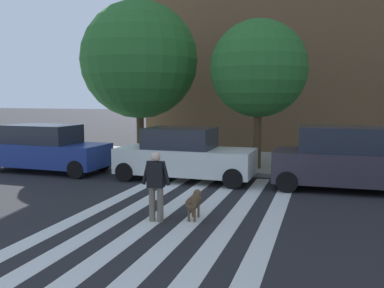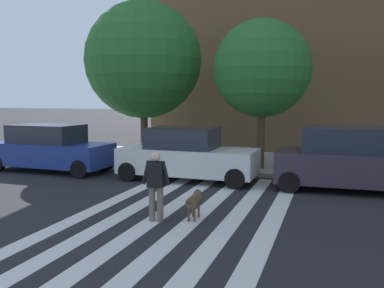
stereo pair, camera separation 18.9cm
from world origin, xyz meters
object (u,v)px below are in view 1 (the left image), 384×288
object	(u,v)px
parked_car_behind_first	(184,155)
parked_car_near_curb	(46,149)
parked_car_third_in_line	(351,160)
street_tree_nearest	(139,60)
dog_on_leash	(194,201)
street_tree_middle	(259,69)
pedestrian_dog_walker	(156,183)

from	to	relation	value
parked_car_behind_first	parked_car_near_curb	bearing A→B (deg)	179.99
parked_car_third_in_line	street_tree_nearest	bearing A→B (deg)	160.52
dog_on_leash	parked_car_third_in_line	bearing A→B (deg)	49.87
street_tree_nearest	street_tree_middle	xyz separation A→B (m)	(5.19, -0.64, -0.50)
dog_on_leash	street_tree_nearest	bearing A→B (deg)	122.53
street_tree_middle	parked_car_near_curb	bearing A→B (deg)	-163.33
parked_car_near_curb	street_tree_middle	distance (m)	8.74
parked_car_near_curb	parked_car_behind_first	bearing A→B (deg)	-0.01
parked_car_near_curb	street_tree_nearest	size ratio (longest dim) A/B	0.71
parked_car_behind_first	street_tree_nearest	distance (m)	5.55
parked_car_near_curb	parked_car_third_in_line	world-z (taller)	parked_car_third_in_line
street_tree_nearest	pedestrian_dog_walker	bearing A→B (deg)	-63.44
parked_car_near_curb	dog_on_leash	world-z (taller)	parked_car_near_curb
parked_car_behind_first	pedestrian_dog_walker	size ratio (longest dim) A/B	2.92
street_tree_nearest	parked_car_third_in_line	bearing A→B (deg)	-19.48
parked_car_behind_first	street_tree_middle	distance (m)	4.45
parked_car_behind_first	parked_car_third_in_line	size ratio (longest dim) A/B	0.99
parked_car_near_curb	dog_on_leash	distance (m)	8.62
street_tree_nearest	pedestrian_dog_walker	distance (m)	9.50
parked_car_third_in_line	street_tree_nearest	xyz separation A→B (m)	(-8.46, 2.99, 3.49)
parked_car_behind_first	pedestrian_dog_walker	bearing A→B (deg)	-79.08
pedestrian_dog_walker	parked_car_near_curb	bearing A→B (deg)	143.38
dog_on_leash	street_tree_middle	bearing A→B (deg)	86.09
parked_car_third_in_line	pedestrian_dog_walker	xyz separation A→B (m)	(-4.52, -4.90, -0.04)
parked_car_behind_first	street_tree_middle	bearing A→B (deg)	46.94
street_tree_nearest	dog_on_leash	distance (m)	9.67
parked_car_behind_first	street_tree_middle	world-z (taller)	street_tree_middle
pedestrian_dog_walker	parked_car_behind_first	bearing A→B (deg)	100.92
dog_on_leash	pedestrian_dog_walker	bearing A→B (deg)	-149.03
dog_on_leash	parked_car_near_curb	bearing A→B (deg)	149.04
parked_car_third_in_line	street_tree_middle	distance (m)	5.01
parked_car_behind_first	street_tree_nearest	world-z (taller)	street_tree_nearest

